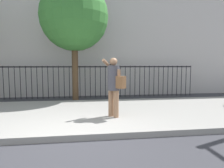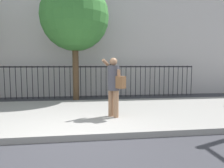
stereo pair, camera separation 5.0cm
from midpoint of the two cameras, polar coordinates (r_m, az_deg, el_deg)
ground_plane at (r=4.67m, az=-11.57°, el=-15.58°), size 60.00×60.00×0.00m
sidewalk at (r=6.74m, az=-10.50°, el=-8.27°), size 28.00×4.40×0.15m
building_facade at (r=13.37m, az=-9.80°, el=21.43°), size 28.00×4.00×10.72m
iron_fence at (r=10.27m, az=-9.79°, el=1.79°), size 12.03×0.04×1.60m
pedestrian_on_phone at (r=5.84m, az=0.36°, el=0.32°), size 0.66×0.71×1.71m
street_tree_mid at (r=9.36m, az=-10.65°, el=17.90°), size 2.93×2.93×5.18m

